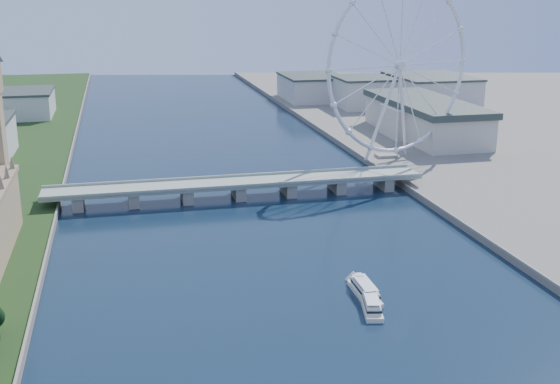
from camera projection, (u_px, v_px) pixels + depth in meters
name	position (u px, v px, depth m)	size (l,w,h in m)	color
westminster_bridge	(238.00, 186.00, 407.60)	(220.00, 22.00, 9.50)	gray
london_eye	(400.00, 66.00, 468.41)	(113.60, 39.12, 124.30)	silver
county_hall	(423.00, 139.00, 569.24)	(54.00, 144.00, 35.00)	beige
city_skyline	(232.00, 100.00, 656.64)	(505.00, 280.00, 32.00)	beige
tour_boat_near	(371.00, 309.00, 265.91)	(6.79, 26.75, 5.88)	silver
tour_boat_far	(365.00, 296.00, 277.49)	(7.20, 28.27, 6.23)	silver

